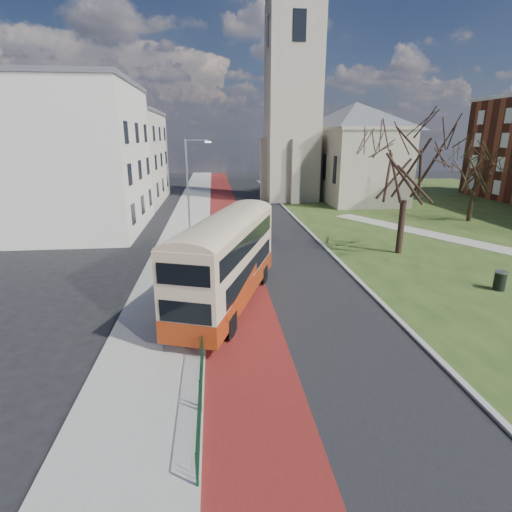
{
  "coord_description": "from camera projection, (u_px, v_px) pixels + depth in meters",
  "views": [
    {
      "loc": [
        -2.33,
        -15.83,
        8.34
      ],
      "look_at": [
        -0.14,
        5.08,
        2.0
      ],
      "focal_mm": 28.0,
      "sensor_mm": 36.0,
      "label": 1
    }
  ],
  "objects": [
    {
      "name": "road_carriageway",
      "position": [
        257.0,
        230.0,
        36.91
      ],
      "size": [
        9.0,
        120.0,
        0.01
      ],
      "primitive_type": "cube",
      "color": "black",
      "rests_on": "ground"
    },
    {
      "name": "grass_green",
      "position": [
        490.0,
        220.0,
        41.25
      ],
      "size": [
        40.0,
        80.0,
        0.04
      ],
      "primitive_type": "cube",
      "color": "#2A4017",
      "rests_on": "ground"
    },
    {
      "name": "kerb_west",
      "position": [
        208.0,
        230.0,
        36.44
      ],
      "size": [
        0.25,
        120.0,
        0.13
      ],
      "primitive_type": "cube",
      "color": "#999993",
      "rests_on": "ground"
    },
    {
      "name": "gothic_church",
      "position": [
        327.0,
        97.0,
        51.36
      ],
      "size": [
        16.38,
        18.0,
        40.0
      ],
      "color": "gray",
      "rests_on": "ground"
    },
    {
      "name": "bus",
      "position": [
        227.0,
        257.0,
        19.82
      ],
      "size": [
        5.83,
        10.89,
        4.46
      ],
      "rotation": [
        0.0,
        0.0,
        -0.33
      ],
      "color": "#942C0D",
      "rests_on": "ground"
    },
    {
      "name": "winter_tree_near",
      "position": [
        409.0,
        156.0,
        27.55
      ],
      "size": [
        7.78,
        7.78,
        10.05
      ],
      "rotation": [
        0.0,
        0.0,
        0.15
      ],
      "color": "black",
      "rests_on": "grass_green"
    },
    {
      "name": "pedestrian_railing",
      "position": [
        205.0,
        290.0,
        21.07
      ],
      "size": [
        0.07,
        24.0,
        1.12
      ],
      "color": "#0D3A1F",
      "rests_on": "ground"
    },
    {
      "name": "streetlamp",
      "position": [
        189.0,
        183.0,
        33.09
      ],
      "size": [
        2.13,
        0.18,
        8.0
      ],
      "color": "gray",
      "rests_on": "pavement_west"
    },
    {
      "name": "kerb_east",
      "position": [
        301.0,
        224.0,
        39.25
      ],
      "size": [
        0.25,
        80.0,
        0.13
      ],
      "primitive_type": "cube",
      "color": "#999993",
      "rests_on": "ground"
    },
    {
      "name": "street_block_far",
      "position": [
        121.0,
        157.0,
        50.84
      ],
      "size": [
        10.3,
        16.3,
        11.5
      ],
      "color": "#B5AE99",
      "rests_on": "ground"
    },
    {
      "name": "street_block_near",
      "position": [
        81.0,
        157.0,
        35.39
      ],
      "size": [
        10.3,
        14.3,
        13.0
      ],
      "color": "silver",
      "rests_on": "ground"
    },
    {
      "name": "winter_tree_far",
      "position": [
        477.0,
        167.0,
        39.25
      ],
      "size": [
        5.89,
        5.89,
        7.7
      ],
      "rotation": [
        0.0,
        0.0,
        0.14
      ],
      "color": "black",
      "rests_on": "grass_green"
    },
    {
      "name": "bus_lane",
      "position": [
        228.0,
        231.0,
        36.64
      ],
      "size": [
        3.4,
        120.0,
        0.01
      ],
      "primitive_type": "cube",
      "color": "#591414",
      "rests_on": "ground"
    },
    {
      "name": "pavement_west",
      "position": [
        186.0,
        231.0,
        36.24
      ],
      "size": [
        4.0,
        120.0,
        0.12
      ],
      "primitive_type": "cube",
      "color": "gray",
      "rests_on": "ground"
    },
    {
      "name": "litter_bin",
      "position": [
        500.0,
        281.0,
        22.28
      ],
      "size": [
        0.83,
        0.83,
        1.08
      ],
      "rotation": [
        0.0,
        0.0,
        0.26
      ],
      "color": "black",
      "rests_on": "grass_green"
    },
    {
      "name": "ground",
      "position": [
        271.0,
        332.0,
        17.71
      ],
      "size": [
        160.0,
        160.0,
        0.0
      ],
      "primitive_type": "plane",
      "color": "black",
      "rests_on": "ground"
    }
  ]
}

